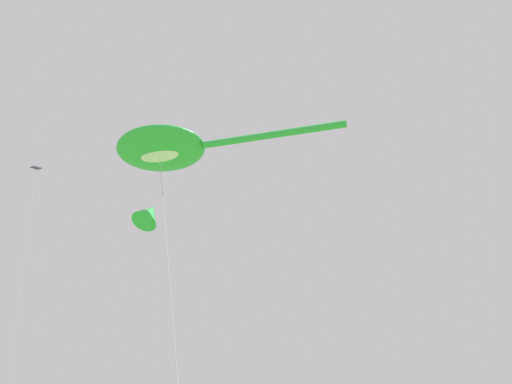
% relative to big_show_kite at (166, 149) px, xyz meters
% --- Properties ---
extents(big_show_kite, '(7.44, 8.07, 13.69)m').
position_rel_big_show_kite_xyz_m(big_show_kite, '(0.00, 0.00, 0.00)').
color(big_show_kite, green).
rests_on(big_show_kite, ground).
extents(small_kite_bird_shape, '(2.88, 1.87, 17.96)m').
position_rel_big_show_kite_xyz_m(small_kite_bird_shape, '(-3.18, 11.05, 1.55)').
color(small_kite_bird_shape, black).
rests_on(small_kite_bird_shape, ground).
extents(small_kite_stunt_black, '(2.47, 2.06, 12.08)m').
position_rel_big_show_kite_xyz_m(small_kite_stunt_black, '(0.51, 2.22, -1.87)').
color(small_kite_stunt_black, green).
rests_on(small_kite_stunt_black, ground).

